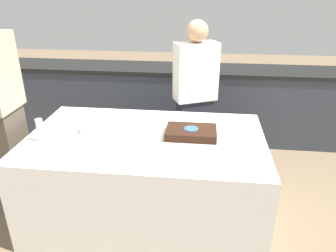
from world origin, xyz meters
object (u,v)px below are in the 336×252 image
wine_glass (40,127)px  person_cutting_cake (195,99)px  plate_stack (94,128)px  cake (191,133)px  person_seated_left (5,114)px

wine_glass → person_cutting_cake: person_cutting_cake is taller
plate_stack → cake: bearing=-0.6°
cake → wine_glass: wine_glass is taller
plate_stack → person_cutting_cake: 1.09m
wine_glass → person_seated_left: size_ratio=0.11×
plate_stack → wine_glass: size_ratio=1.22×
plate_stack → person_cutting_cake: person_cutting_cake is taller
plate_stack → wine_glass: bearing=-146.2°
person_cutting_cake → cake: bearing=65.5°
person_seated_left → person_cutting_cake: bearing=-62.7°
plate_stack → person_seated_left: size_ratio=0.13×
cake → person_cutting_cake: size_ratio=0.28×
cake → plate_stack: 0.80m
wine_glass → person_seated_left: 0.42m
plate_stack → person_cutting_cake: (0.80, 0.73, 0.02)m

